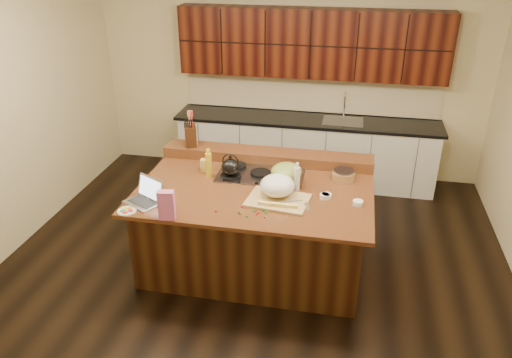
# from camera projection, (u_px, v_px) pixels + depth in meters

# --- Properties ---
(room) EXTENTS (5.52, 5.02, 2.72)m
(room) POSITION_uv_depth(u_px,v_px,m) (255.00, 150.00, 4.94)
(room) COLOR black
(room) RESTS_ON ground
(island) EXTENTS (2.40, 1.60, 0.92)m
(island) POSITION_uv_depth(u_px,v_px,m) (255.00, 226.00, 5.33)
(island) COLOR black
(island) RESTS_ON ground
(back_ledge) EXTENTS (2.40, 0.30, 0.12)m
(back_ledge) POSITION_uv_depth(u_px,v_px,m) (267.00, 156.00, 5.72)
(back_ledge) COLOR black
(back_ledge) RESTS_ON island
(cooktop) EXTENTS (0.92, 0.52, 0.05)m
(cooktop) POSITION_uv_depth(u_px,v_px,m) (261.00, 174.00, 5.39)
(cooktop) COLOR gray
(cooktop) RESTS_ON island
(back_counter) EXTENTS (3.70, 0.66, 2.40)m
(back_counter) POSITION_uv_depth(u_px,v_px,m) (308.00, 114.00, 7.00)
(back_counter) COLOR silver
(back_counter) RESTS_ON ground
(kettle) EXTENTS (0.22, 0.22, 0.18)m
(kettle) POSITION_uv_depth(u_px,v_px,m) (230.00, 167.00, 5.27)
(kettle) COLOR black
(kettle) RESTS_ON cooktop
(green_bowl) EXTENTS (0.43, 0.43, 0.18)m
(green_bowl) POSITION_uv_depth(u_px,v_px,m) (287.00, 172.00, 5.17)
(green_bowl) COLOR olive
(green_bowl) RESTS_ON cooktop
(laptop) EXTENTS (0.42, 0.39, 0.23)m
(laptop) POSITION_uv_depth(u_px,v_px,m) (146.00, 196.00, 4.84)
(laptop) COLOR #B7B7BC
(laptop) RESTS_ON island
(oil_bottle) EXTENTS (0.09, 0.09, 0.27)m
(oil_bottle) POSITION_uv_depth(u_px,v_px,m) (209.00, 165.00, 5.31)
(oil_bottle) COLOR gold
(oil_bottle) RESTS_ON island
(vinegar_bottle) EXTENTS (0.08, 0.08, 0.25)m
(vinegar_bottle) POSITION_uv_depth(u_px,v_px,m) (297.00, 179.00, 5.04)
(vinegar_bottle) COLOR silver
(vinegar_bottle) RESTS_ON island
(wooden_tray) EXTENTS (0.64, 0.50, 0.24)m
(wooden_tray) POSITION_uv_depth(u_px,v_px,m) (277.00, 189.00, 4.88)
(wooden_tray) COLOR tan
(wooden_tray) RESTS_ON island
(ramekin_a) EXTENTS (0.13, 0.13, 0.04)m
(ramekin_a) POSITION_uv_depth(u_px,v_px,m) (358.00, 203.00, 4.80)
(ramekin_a) COLOR white
(ramekin_a) RESTS_ON island
(ramekin_b) EXTENTS (0.12, 0.12, 0.04)m
(ramekin_b) POSITION_uv_depth(u_px,v_px,m) (325.00, 196.00, 4.92)
(ramekin_b) COLOR white
(ramekin_b) RESTS_ON island
(ramekin_c) EXTENTS (0.11, 0.11, 0.04)m
(ramekin_c) POSITION_uv_depth(u_px,v_px,m) (327.00, 196.00, 4.93)
(ramekin_c) COLOR white
(ramekin_c) RESTS_ON island
(strainer_bowl) EXTENTS (0.30, 0.30, 0.09)m
(strainer_bowl) POSITION_uv_depth(u_px,v_px,m) (343.00, 176.00, 5.29)
(strainer_bowl) COLOR #996B3F
(strainer_bowl) RESTS_ON island
(kitchen_timer) EXTENTS (0.10, 0.10, 0.07)m
(kitchen_timer) POSITION_uv_depth(u_px,v_px,m) (307.00, 204.00, 4.76)
(kitchen_timer) COLOR silver
(kitchen_timer) RESTS_ON island
(pink_bag) EXTENTS (0.16, 0.10, 0.28)m
(pink_bag) POSITION_uv_depth(u_px,v_px,m) (166.00, 205.00, 4.52)
(pink_bag) COLOR #D665A4
(pink_bag) RESTS_ON island
(candy_plate) EXTENTS (0.24, 0.24, 0.01)m
(candy_plate) POSITION_uv_depth(u_px,v_px,m) (127.00, 211.00, 4.70)
(candy_plate) COLOR white
(candy_plate) RESTS_ON island
(package_box) EXTENTS (0.10, 0.08, 0.14)m
(package_box) POSITION_uv_depth(u_px,v_px,m) (205.00, 165.00, 5.47)
(package_box) COLOR gold
(package_box) RESTS_ON island
(utensil_crock) EXTENTS (0.15, 0.15, 0.14)m
(utensil_crock) POSITION_uv_depth(u_px,v_px,m) (192.00, 140.00, 5.82)
(utensil_crock) COLOR white
(utensil_crock) RESTS_ON back_ledge
(knife_block) EXTENTS (0.19, 0.23, 0.24)m
(knife_block) POSITION_uv_depth(u_px,v_px,m) (191.00, 135.00, 5.80)
(knife_block) COLOR black
(knife_block) RESTS_ON back_ledge
(gumdrop_0) EXTENTS (0.02, 0.02, 0.02)m
(gumdrop_0) POSITION_uv_depth(u_px,v_px,m) (257.00, 208.00, 4.74)
(gumdrop_0) COLOR red
(gumdrop_0) RESTS_ON island
(gumdrop_1) EXTENTS (0.02, 0.02, 0.02)m
(gumdrop_1) POSITION_uv_depth(u_px,v_px,m) (240.00, 213.00, 4.65)
(gumdrop_1) COLOR #198C26
(gumdrop_1) RESTS_ON island
(gumdrop_2) EXTENTS (0.02, 0.02, 0.02)m
(gumdrop_2) POSITION_uv_depth(u_px,v_px,m) (257.00, 214.00, 4.64)
(gumdrop_2) COLOR red
(gumdrop_2) RESTS_ON island
(gumdrop_3) EXTENTS (0.02, 0.02, 0.02)m
(gumdrop_3) POSITION_uv_depth(u_px,v_px,m) (254.00, 211.00, 4.69)
(gumdrop_3) COLOR #198C26
(gumdrop_3) RESTS_ON island
(gumdrop_4) EXTENTS (0.02, 0.02, 0.02)m
(gumdrop_4) POSITION_uv_depth(u_px,v_px,m) (265.00, 217.00, 4.59)
(gumdrop_4) COLOR red
(gumdrop_4) RESTS_ON island
(gumdrop_5) EXTENTS (0.02, 0.02, 0.02)m
(gumdrop_5) POSITION_uv_depth(u_px,v_px,m) (247.00, 216.00, 4.60)
(gumdrop_5) COLOR #198C26
(gumdrop_5) RESTS_ON island
(gumdrop_6) EXTENTS (0.02, 0.02, 0.02)m
(gumdrop_6) POSITION_uv_depth(u_px,v_px,m) (240.00, 213.00, 4.65)
(gumdrop_6) COLOR red
(gumdrop_6) RESTS_ON island
(gumdrop_7) EXTENTS (0.02, 0.02, 0.02)m
(gumdrop_7) POSITION_uv_depth(u_px,v_px,m) (267.00, 209.00, 4.73)
(gumdrop_7) COLOR #198C26
(gumdrop_7) RESTS_ON island
(gumdrop_8) EXTENTS (0.02, 0.02, 0.02)m
(gumdrop_8) POSITION_uv_depth(u_px,v_px,m) (270.00, 209.00, 4.73)
(gumdrop_8) COLOR red
(gumdrop_8) RESTS_ON island
(gumdrop_9) EXTENTS (0.02, 0.02, 0.02)m
(gumdrop_9) POSITION_uv_depth(u_px,v_px,m) (238.00, 212.00, 4.68)
(gumdrop_9) COLOR #198C26
(gumdrop_9) RESTS_ON island
(gumdrop_10) EXTENTS (0.02, 0.02, 0.02)m
(gumdrop_10) POSITION_uv_depth(u_px,v_px,m) (242.00, 206.00, 4.77)
(gumdrop_10) COLOR red
(gumdrop_10) RESTS_ON island
(gumdrop_11) EXTENTS (0.02, 0.02, 0.02)m
(gumdrop_11) POSITION_uv_depth(u_px,v_px,m) (264.00, 210.00, 4.71)
(gumdrop_11) COLOR #198C26
(gumdrop_11) RESTS_ON island
(gumdrop_12) EXTENTS (0.02, 0.02, 0.02)m
(gumdrop_12) POSITION_uv_depth(u_px,v_px,m) (259.00, 213.00, 4.66)
(gumdrop_12) COLOR red
(gumdrop_12) RESTS_ON island
(gumdrop_13) EXTENTS (0.02, 0.02, 0.02)m
(gumdrop_13) POSITION_uv_depth(u_px,v_px,m) (266.00, 212.00, 4.67)
(gumdrop_13) COLOR #198C26
(gumdrop_13) RESTS_ON island
(gumdrop_14) EXTENTS (0.02, 0.02, 0.02)m
(gumdrop_14) POSITION_uv_depth(u_px,v_px,m) (216.00, 211.00, 4.69)
(gumdrop_14) COLOR red
(gumdrop_14) RESTS_ON island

